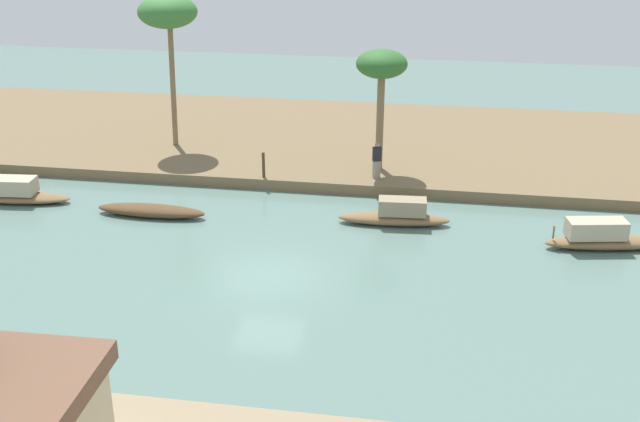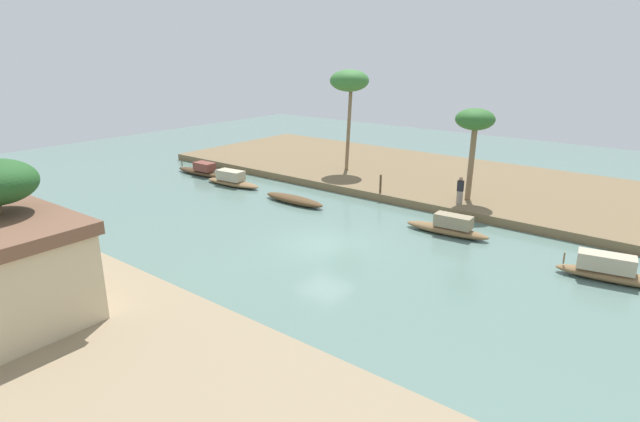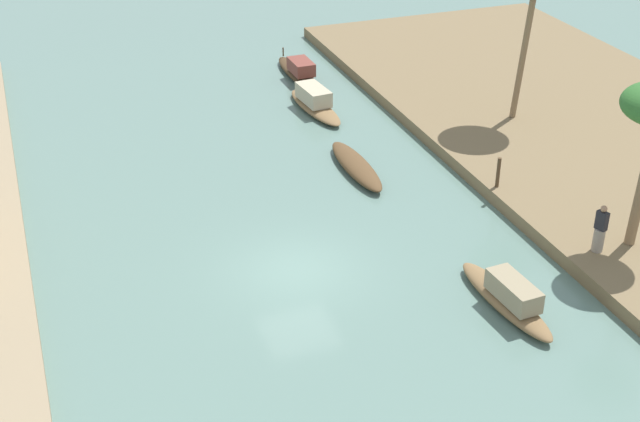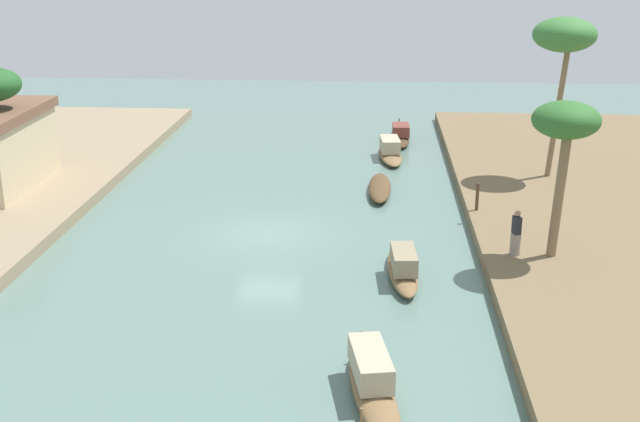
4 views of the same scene
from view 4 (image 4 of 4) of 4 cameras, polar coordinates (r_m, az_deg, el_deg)
name	(u,v)px [view 4 (image 4 of 4)]	position (r m, az deg, el deg)	size (l,w,h in m)	color
river_water	(268,234)	(33.23, -3.68, -1.61)	(77.35, 77.35, 0.00)	slate
sampan_midstream	(390,151)	(44.88, 4.92, 4.20)	(4.84, 1.58, 1.12)	brown
sampan_foreground	(403,267)	(28.85, 5.81, -3.93)	(4.67, 1.30, 1.14)	brown
sampan_with_tall_canopy	(372,383)	(21.55, 3.69, -11.92)	(5.08, 1.92, 1.18)	brown
sampan_with_red_awning	(400,135)	(48.99, 5.65, 5.33)	(5.31, 1.13, 1.07)	#47331E
sampan_upstream_small	(380,188)	(38.66, 4.20, 1.64)	(4.74, 1.09, 0.49)	brown
person_on_near_bank	(516,237)	(30.14, 13.54, -1.75)	(0.46, 0.46, 1.68)	gray
mooring_post	(477,197)	(34.89, 10.95, 0.99)	(0.14, 0.14, 1.19)	#4C3823
palm_tree_left_near	(566,125)	(29.34, 16.82, 5.76)	(2.35, 2.35, 5.64)	#7F6647
palm_tree_left_far	(564,37)	(39.89, 16.74, 11.58)	(2.93, 2.93, 7.55)	#7F6647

